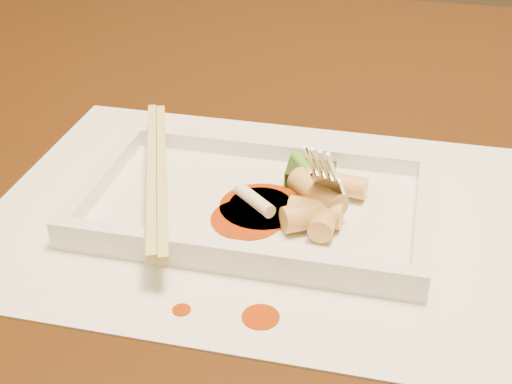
% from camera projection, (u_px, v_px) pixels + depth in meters
% --- Properties ---
extents(table, '(1.40, 0.90, 0.75)m').
position_uv_depth(table, '(270.00, 225.00, 0.71)').
color(table, black).
rests_on(table, ground).
extents(placemat, '(0.40, 0.30, 0.00)m').
position_uv_depth(placemat, '(256.00, 213.00, 0.54)').
color(placemat, white).
rests_on(placemat, table).
extents(sauce_splatter_a, '(0.02, 0.02, 0.00)m').
position_uv_depth(sauce_splatter_a, '(261.00, 317.00, 0.44)').
color(sauce_splatter_a, '#A42F04').
rests_on(sauce_splatter_a, placemat).
extents(sauce_splatter_b, '(0.01, 0.01, 0.00)m').
position_uv_depth(sauce_splatter_b, '(182.00, 310.00, 0.45)').
color(sauce_splatter_b, '#A42F04').
rests_on(sauce_splatter_b, placemat).
extents(plate_base, '(0.26, 0.16, 0.01)m').
position_uv_depth(plate_base, '(256.00, 208.00, 0.54)').
color(plate_base, white).
rests_on(plate_base, placemat).
extents(plate_rim_far, '(0.26, 0.01, 0.01)m').
position_uv_depth(plate_rim_far, '(276.00, 150.00, 0.60)').
color(plate_rim_far, white).
rests_on(plate_rim_far, plate_base).
extents(plate_rim_near, '(0.26, 0.01, 0.01)m').
position_uv_depth(plate_rim_near, '(231.00, 253.00, 0.47)').
color(plate_rim_near, white).
rests_on(plate_rim_near, plate_base).
extents(plate_rim_left, '(0.01, 0.14, 0.01)m').
position_uv_depth(plate_rim_left, '(103.00, 176.00, 0.56)').
color(plate_rim_left, white).
rests_on(plate_rim_left, plate_base).
extents(plate_rim_right, '(0.01, 0.14, 0.01)m').
position_uv_depth(plate_rim_right, '(424.00, 216.00, 0.51)').
color(plate_rim_right, white).
rests_on(plate_rim_right, plate_base).
extents(veg_piece, '(0.04, 0.03, 0.01)m').
position_uv_depth(veg_piece, '(311.00, 174.00, 0.56)').
color(veg_piece, black).
rests_on(veg_piece, plate_base).
extents(scallion_white, '(0.04, 0.03, 0.01)m').
position_uv_depth(scallion_white, '(254.00, 200.00, 0.52)').
color(scallion_white, '#EAEACC').
rests_on(scallion_white, plate_base).
extents(scallion_green, '(0.05, 0.08, 0.01)m').
position_uv_depth(scallion_green, '(316.00, 182.00, 0.54)').
color(scallion_green, '#429918').
rests_on(scallion_green, plate_base).
extents(chopstick_a, '(0.08, 0.21, 0.01)m').
position_uv_depth(chopstick_a, '(152.00, 171.00, 0.55)').
color(chopstick_a, '#D8C66C').
rests_on(chopstick_a, plate_rim_near).
extents(chopstick_b, '(0.08, 0.21, 0.01)m').
position_uv_depth(chopstick_b, '(162.00, 172.00, 0.54)').
color(chopstick_b, '#D8C66C').
rests_on(chopstick_b, plate_rim_near).
extents(fork, '(0.09, 0.10, 0.14)m').
position_uv_depth(fork, '(358.00, 114.00, 0.50)').
color(fork, silver).
rests_on(fork, plate_base).
extents(sauce_blob_0, '(0.06, 0.06, 0.00)m').
position_uv_depth(sauce_blob_0, '(262.00, 206.00, 0.53)').
color(sauce_blob_0, '#A42F04').
rests_on(sauce_blob_0, plate_base).
extents(sauce_blob_1, '(0.05, 0.05, 0.00)m').
position_uv_depth(sauce_blob_1, '(261.00, 204.00, 0.54)').
color(sauce_blob_1, '#A42F04').
rests_on(sauce_blob_1, plate_base).
extents(sauce_blob_2, '(0.05, 0.05, 0.00)m').
position_uv_depth(sauce_blob_2, '(247.00, 219.00, 0.52)').
color(sauce_blob_2, '#A42F04').
rests_on(sauce_blob_2, plate_base).
extents(rice_cake_0, '(0.04, 0.02, 0.02)m').
position_uv_depth(rice_cake_0, '(315.00, 212.00, 0.51)').
color(rice_cake_0, '#ECC86E').
rests_on(rice_cake_0, plate_base).
extents(rice_cake_1, '(0.02, 0.05, 0.02)m').
position_uv_depth(rice_cake_1, '(326.00, 215.00, 0.51)').
color(rice_cake_1, '#ECC86E').
rests_on(rice_cake_1, plate_base).
extents(rice_cake_2, '(0.05, 0.05, 0.02)m').
position_uv_depth(rice_cake_2, '(317.00, 193.00, 0.52)').
color(rice_cake_2, '#ECC86E').
rests_on(rice_cake_2, plate_base).
extents(rice_cake_3, '(0.05, 0.02, 0.02)m').
position_uv_depth(rice_cake_3, '(336.00, 184.00, 0.54)').
color(rice_cake_3, '#ECC86E').
rests_on(rice_cake_3, plate_base).
extents(rice_cake_4, '(0.04, 0.04, 0.02)m').
position_uv_depth(rice_cake_4, '(310.00, 216.00, 0.51)').
color(rice_cake_4, '#ECC86E').
rests_on(rice_cake_4, plate_base).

